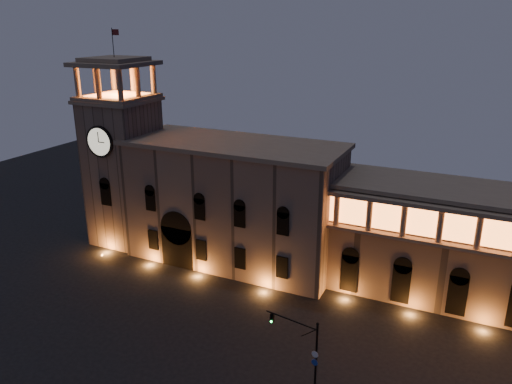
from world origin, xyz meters
TOP-DOWN VIEW (x-y plane):
  - ground at (0.00, 0.00)m, footprint 160.00×160.00m
  - government_building at (-2.08, 21.93)m, footprint 30.80×12.80m
  - clock_tower at (-20.50, 20.98)m, footprint 9.80×9.80m
  - colonnade_wing at (32.00, 23.92)m, footprint 40.60×11.50m
  - traffic_light at (17.04, -0.13)m, footprint 5.71×1.31m

SIDE VIEW (x-z plane):
  - ground at x=0.00m, z-range 0.00..0.00m
  - traffic_light at x=17.04m, z-range 0.20..8.13m
  - colonnade_wing at x=32.00m, z-range 0.08..14.58m
  - government_building at x=-2.08m, z-range -0.03..17.57m
  - clock_tower at x=-20.50m, z-range -3.70..28.70m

